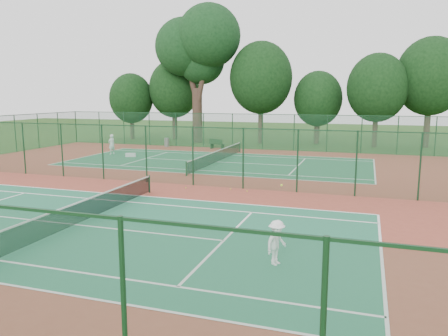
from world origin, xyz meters
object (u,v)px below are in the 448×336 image
Objects in this scene: player_near at (277,243)px; kit_bag at (131,155)px; bench at (217,144)px; player_far at (112,144)px; trash_bin at (167,142)px; big_tree at (198,46)px.

player_near reaches higher than kit_bag.
player_far is at bearing -120.68° from bench.
player_far is at bearing 65.36° from player_near.
bench reaches higher than kit_bag.
player_near is 32.72m from trash_bin.
player_far reaches higher than kit_bag.
bench is (-11.51, 27.53, -0.21)m from player_near.
player_near is 26.21m from kit_bag.
player_far is 0.12× the size of big_tree.
kit_bag is at bearing 62.80° from player_near.
player_far reaches higher than player_near.
bench is 0.11× the size of big_tree.
big_tree is (3.70, 12.15, 9.73)m from player_far.
player_near is 0.80× the size of player_far.
bench is (7.79, 6.47, -0.38)m from player_far.
player_far is 16.00m from big_tree.
big_tree is (1.50, 5.32, 10.18)m from trash_bin.
player_near is at bearing 63.01° from player_far.
player_near is 29.84m from bench.
player_near is at bearing -72.96° from kit_bag.
kit_bag is at bearing -105.94° from bench.
trash_bin is at bearing -177.30° from player_far.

